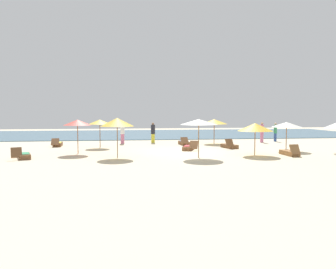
# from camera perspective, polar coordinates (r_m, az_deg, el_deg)

# --- Properties ---
(ground_plane) EXTENTS (60.00, 60.00, 0.00)m
(ground_plane) POSITION_cam_1_polar(r_m,az_deg,el_deg) (22.25, 2.60, -2.99)
(ground_plane) COLOR beige
(ocean_water) EXTENTS (48.00, 16.00, 0.06)m
(ocean_water) POSITION_cam_1_polar(r_m,az_deg,el_deg) (39.03, -1.69, 0.10)
(ocean_water) COLOR #476B7F
(ocean_water) RESTS_ON ground_plane
(umbrella_1) EXTENTS (2.17, 2.17, 2.00)m
(umbrella_1) POSITION_cam_1_polar(r_m,az_deg,el_deg) (20.98, 14.96, 1.26)
(umbrella_1) COLOR brown
(umbrella_1) RESTS_ON ground_plane
(umbrella_2) EXTENTS (2.22, 2.22, 2.06)m
(umbrella_2) POSITION_cam_1_polar(r_m,az_deg,el_deg) (27.93, 8.07, 2.23)
(umbrella_2) COLOR brown
(umbrella_2) RESTS_ON ground_plane
(umbrella_3) EXTENTS (2.18, 2.18, 2.28)m
(umbrella_3) POSITION_cam_1_polar(r_m,az_deg,el_deg) (19.20, 5.38, 2.20)
(umbrella_3) COLOR olive
(umbrella_3) RESTS_ON ground_plane
(umbrella_4) EXTENTS (1.97, 1.97, 2.35)m
(umbrella_4) POSITION_cam_1_polar(r_m,az_deg,el_deg) (19.40, -8.86, 2.14)
(umbrella_4) COLOR brown
(umbrella_4) RESTS_ON ground_plane
(umbrella_5) EXTENTS (2.06, 2.06, 1.98)m
(umbrella_5) POSITION_cam_1_polar(r_m,az_deg,el_deg) (24.10, 19.98, 1.62)
(umbrella_5) COLOR brown
(umbrella_5) RESTS_ON ground_plane
(umbrella_6) EXTENTS (1.74, 1.74, 2.11)m
(umbrella_6) POSITION_cam_1_polar(r_m,az_deg,el_deg) (25.07, -11.81, 2.15)
(umbrella_6) COLOR brown
(umbrella_6) RESTS_ON ground_plane
(umbrella_7) EXTENTS (1.79, 1.79, 2.20)m
(umbrella_7) POSITION_cam_1_polar(r_m,az_deg,el_deg) (21.70, -15.51, 2.03)
(umbrella_7) COLOR brown
(umbrella_7) RESTS_ON ground_plane
(lounger_0) EXTENTS (1.12, 1.77, 0.71)m
(lounger_0) POSITION_cam_1_polar(r_m,az_deg,el_deg) (20.69, -23.85, -3.37)
(lounger_0) COLOR brown
(lounger_0) RESTS_ON ground_plane
(lounger_1) EXTENTS (0.66, 1.66, 0.74)m
(lounger_1) POSITION_cam_1_polar(r_m,az_deg,el_deg) (21.66, 20.50, -2.98)
(lounger_1) COLOR olive
(lounger_1) RESTS_ON ground_plane
(lounger_2) EXTENTS (1.16, 1.78, 0.70)m
(lounger_2) POSITION_cam_1_polar(r_m,az_deg,el_deg) (23.11, 3.64, -2.29)
(lounger_2) COLOR brown
(lounger_2) RESTS_ON ground_plane
(lounger_3) EXTENTS (1.05, 1.74, 0.74)m
(lounger_3) POSITION_cam_1_polar(r_m,az_deg,el_deg) (24.69, 10.66, -1.95)
(lounger_3) COLOR brown
(lounger_3) RESTS_ON ground_plane
(lounger_4) EXTENTS (0.75, 1.75, 0.67)m
(lounger_4) POSITION_cam_1_polar(r_m,az_deg,el_deg) (26.60, 2.81, -1.45)
(lounger_4) COLOR brown
(lounger_4) RESTS_ON ground_plane
(lounger_5) EXTENTS (0.71, 1.75, 0.66)m
(lounger_5) POSITION_cam_1_polar(r_m,az_deg,el_deg) (26.94, -18.70, -1.59)
(lounger_5) COLOR brown
(lounger_5) RESTS_ON ground_plane
(person_0) EXTENTS (0.33, 0.33, 1.78)m
(person_0) POSITION_cam_1_polar(r_m,az_deg,el_deg) (29.82, 16.06, 0.40)
(person_0) COLOR #D17299
(person_0) RESTS_ON ground_plane
(person_1) EXTENTS (0.51, 0.51, 1.76)m
(person_1) POSITION_cam_1_polar(r_m,az_deg,el_deg) (28.35, -2.63, 0.34)
(person_1) COLOR yellow
(person_1) RESTS_ON ground_plane
(person_2) EXTENTS (0.44, 0.44, 1.89)m
(person_2) POSITION_cam_1_polar(r_m,az_deg,el_deg) (27.89, -7.95, 0.38)
(person_2) COLOR #D17299
(person_2) RESTS_ON ground_plane
(person_3) EXTENTS (0.33, 0.33, 1.70)m
(person_3) POSITION_cam_1_polar(r_m,az_deg,el_deg) (31.13, 18.21, 0.44)
(person_3) COLOR #2D4C8C
(person_3) RESTS_ON ground_plane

